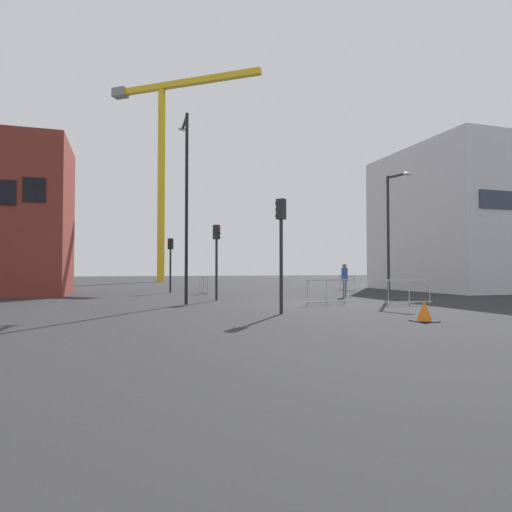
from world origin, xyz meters
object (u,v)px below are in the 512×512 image
streetlamp_tall (186,193)px  traffic_light_median (170,256)px  streetlamp_short (391,225)px  traffic_light_near (281,236)px  pedestrian_walking (345,277)px  construction_crane (165,147)px  traffic_cone_on_verge (424,312)px  traffic_light_far (217,249)px

streetlamp_tall → traffic_light_median: size_ratio=2.37×
streetlamp_short → traffic_light_near: streetlamp_short is taller
traffic_light_near → pedestrian_walking: traffic_light_near is taller
construction_crane → pedestrian_walking: 35.95m
construction_crane → traffic_cone_on_verge: bearing=-85.3°
streetlamp_tall → pedestrian_walking: (8.88, 2.01, -3.82)m
traffic_light_median → streetlamp_short: bearing=-42.1°
traffic_light_near → traffic_cone_on_verge: bearing=-45.3°
construction_crane → traffic_light_near: bearing=-89.6°
streetlamp_tall → traffic_light_near: (2.52, -5.18, -2.25)m
traffic_cone_on_verge → pedestrian_walking: bearing=73.3°
pedestrian_walking → traffic_cone_on_verge: pedestrian_walking is taller
traffic_light_far → traffic_light_near: size_ratio=0.94×
construction_crane → traffic_light_far: 35.05m
streetlamp_tall → traffic_light_near: streetlamp_tall is taller
streetlamp_tall → traffic_light_near: 6.19m
streetlamp_short → traffic_cone_on_verge: size_ratio=10.27×
construction_crane → streetlamp_tall: size_ratio=2.92×
traffic_light_near → traffic_cone_on_verge: (3.22, -3.25, -2.35)m
traffic_light_near → traffic_light_median: (-2.19, 14.64, -0.25)m
construction_crane → streetlamp_tall: 35.83m
streetlamp_short → traffic_light_far: 9.05m
construction_crane → streetlamp_tall: bearing=-93.8°
streetlamp_short → traffic_cone_on_verge: streetlamp_short is taller
streetlamp_tall → streetlamp_short: streetlamp_tall is taller
streetlamp_tall → pedestrian_walking: size_ratio=4.57×
streetlamp_tall → streetlamp_short: size_ratio=1.31×
traffic_light_median → pedestrian_walking: (8.55, -7.44, -1.32)m
streetlamp_short → traffic_light_median: (-10.24, 9.27, -1.39)m
streetlamp_tall → traffic_light_far: (1.74, 1.69, -2.40)m
traffic_light_median → traffic_cone_on_verge: bearing=-73.2°
streetlamp_short → traffic_cone_on_verge: (-4.83, -8.63, -3.48)m
construction_crane → streetlamp_tall: construction_crane is taller
traffic_light_far → traffic_light_median: (-1.41, 7.77, -0.10)m
streetlamp_tall → construction_crane: bearing=86.2°
construction_crane → traffic_light_far: (-0.49, -32.21, -13.80)m
traffic_cone_on_verge → construction_crane: bearing=94.7°
traffic_light_median → streetlamp_tall: bearing=-92.0°
traffic_light_near → traffic_light_far: bearing=96.5°
traffic_light_far → traffic_light_near: 6.92m
construction_crane → streetlamp_short: bearing=-76.1°
traffic_cone_on_verge → streetlamp_tall: bearing=124.2°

